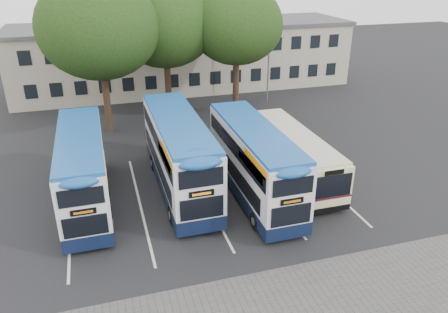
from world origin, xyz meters
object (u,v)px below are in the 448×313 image
tree_right (237,25)px  bus_dd_right (254,159)px  tree_mid (165,24)px  bus_dd_left (83,167)px  bus_single (292,152)px  tree_left (98,28)px  lamp_post (269,44)px  bus_dd_mid (179,151)px

tree_right → bus_dd_right: bearing=-104.1°
tree_mid → bus_dd_right: (2.00, -14.50, -5.10)m
bus_dd_left → bus_dd_right: bearing=-11.0°
tree_right → bus_single: size_ratio=1.10×
tree_mid → tree_right: 5.47m
bus_dd_right → bus_single: bearing=27.2°
bus_dd_left → bus_dd_right: bus_dd_right is taller
bus_dd_left → bus_dd_right: size_ratio=0.99×
tree_left → bus_dd_right: tree_left is taller
lamp_post → bus_dd_left: (-15.87, -14.10, -2.94)m
tree_left → tree_right: 10.30m
tree_right → bus_dd_left: tree_right is taller
tree_mid → bus_single: tree_mid is taller
bus_dd_mid → tree_left: bearing=107.5°
tree_left → tree_right: (10.24, 1.04, -0.38)m
tree_mid → tree_right: size_ratio=1.03×
bus_dd_left → bus_dd_mid: 5.04m
lamp_post → tree_mid: bearing=-172.0°
lamp_post → bus_single: 15.30m
tree_right → bus_dd_left: 17.39m
bus_dd_right → tree_left: bearing=119.6°
bus_single → bus_dd_mid: bearing=177.1°
tree_right → bus_dd_right: 14.51m
lamp_post → tree_left: tree_left is taller
bus_dd_left → bus_single: bus_dd_left is taller
tree_left → bus_dd_left: (-1.77, -10.49, -5.41)m
lamp_post → bus_dd_right: lamp_post is taller
tree_left → bus_single: (9.86, -10.66, -5.99)m
tree_left → bus_single: tree_left is taller
lamp_post → tree_left: size_ratio=0.81×
tree_left → bus_dd_left: bearing=-99.6°
tree_left → bus_single: bearing=-47.2°
tree_left → bus_single: size_ratio=1.20×
tree_left → bus_dd_mid: tree_left is taller
bus_dd_left → bus_single: 11.65m
tree_left → bus_dd_mid: 12.04m
lamp_post → bus_dd_left: size_ratio=0.97×
tree_mid → tree_right: (5.31, -1.29, -0.11)m
tree_right → bus_single: tree_right is taller
lamp_post → bus_dd_right: bearing=-114.4°
tree_right → bus_dd_right: size_ratio=1.08×
lamp_post → tree_right: size_ratio=0.89×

